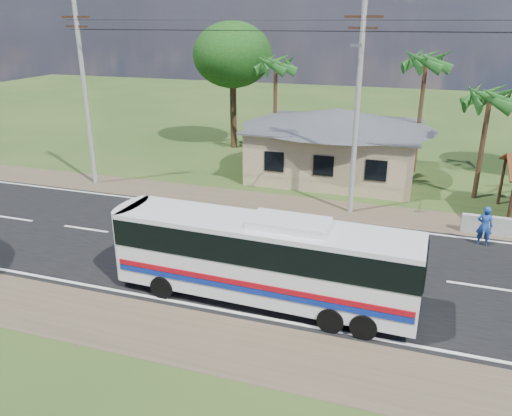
# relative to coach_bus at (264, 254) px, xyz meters

# --- Properties ---
(ground) EXTENTS (120.00, 120.00, 0.00)m
(ground) POSITION_rel_coach_bus_xyz_m (-1.33, 3.61, -1.92)
(ground) COLOR #254117
(ground) RESTS_ON ground
(road) EXTENTS (120.00, 16.00, 0.03)m
(road) POSITION_rel_coach_bus_xyz_m (-1.33, 3.61, -1.92)
(road) COLOR black
(road) RESTS_ON ground
(house) EXTENTS (12.40, 10.00, 5.00)m
(house) POSITION_rel_coach_bus_xyz_m (-0.33, 16.61, 0.72)
(house) COLOR tan
(house) RESTS_ON ground
(utility_poles) EXTENTS (32.80, 2.22, 11.00)m
(utility_poles) POSITION_rel_coach_bus_xyz_m (1.34, 10.10, 3.84)
(utility_poles) COLOR #9E9E99
(utility_poles) RESTS_ON ground
(palm_near) EXTENTS (2.80, 2.80, 6.70)m
(palm_near) POSITION_rel_coach_bus_xyz_m (8.17, 14.61, 3.79)
(palm_near) COLOR #47301E
(palm_near) RESTS_ON ground
(palm_mid) EXTENTS (2.80, 2.80, 8.20)m
(palm_mid) POSITION_rel_coach_bus_xyz_m (4.67, 19.11, 5.23)
(palm_mid) COLOR #47301E
(palm_mid) RESTS_ON ground
(palm_far) EXTENTS (2.80, 2.80, 7.70)m
(palm_far) POSITION_rel_coach_bus_xyz_m (-5.33, 19.61, 4.75)
(palm_far) COLOR #47301E
(palm_far) RESTS_ON ground
(tree_behind_house) EXTENTS (6.00, 6.00, 9.61)m
(tree_behind_house) POSITION_rel_coach_bus_xyz_m (-9.33, 21.61, 5.19)
(tree_behind_house) COLOR #47301E
(tree_behind_house) RESTS_ON ground
(coach_bus) EXTENTS (10.91, 2.64, 3.37)m
(coach_bus) POSITION_rel_coach_bus_xyz_m (0.00, 0.00, 0.00)
(coach_bus) COLOR silver
(coach_bus) RESTS_ON ground
(person) EXTENTS (0.74, 0.54, 1.88)m
(person) POSITION_rel_coach_bus_xyz_m (8.03, 7.77, -0.98)
(person) COLOR navy
(person) RESTS_ON ground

